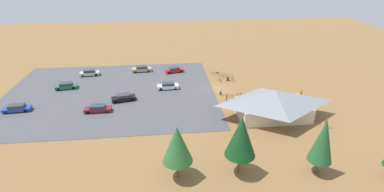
{
  "coord_description": "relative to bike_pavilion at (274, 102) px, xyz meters",
  "views": [
    {
      "loc": [
        11.67,
        56.57,
        24.87
      ],
      "look_at": [
        6.11,
        5.58,
        1.2
      ],
      "focal_mm": 27.3,
      "sensor_mm": 36.0,
      "label": 1
    }
  ],
  "objects": [
    {
      "name": "car_blue_back_corner",
      "position": [
        45.46,
        -6.91,
        -2.16
      ],
      "size": [
        4.87,
        2.13,
        1.34
      ],
      "color": "#1E42B2",
      "rests_on": "parking_lot_asphalt"
    },
    {
      "name": "car_maroon_far_end",
      "position": [
        30.82,
        -5.17,
        -2.17
      ],
      "size": [
        4.76,
        1.77,
        1.32
      ],
      "color": "maroon",
      "rests_on": "parking_lot_asphalt"
    },
    {
      "name": "bicycle_orange_trailside",
      "position": [
        3.01,
        -20.15,
        -2.51
      ],
      "size": [
        1.72,
        0.59,
        0.81
      ],
      "color": "black",
      "rests_on": "ground"
    },
    {
      "name": "pine_center",
      "position": [
        -0.38,
        15.08,
        1.96
      ],
      "size": [
        3.01,
        3.01,
        7.76
      ],
      "color": "brown",
      "rests_on": "ground"
    },
    {
      "name": "car_silver_by_curb",
      "position": [
        36.16,
        -24.38,
        -2.11
      ],
      "size": [
        4.61,
        2.19,
        1.47
      ],
      "color": "#BCBCC1",
      "rests_on": "parking_lot_asphalt"
    },
    {
      "name": "parking_lot_asphalt",
      "position": [
        29.79,
        -13.66,
        -2.86
      ],
      "size": [
        43.03,
        34.99,
        0.05
      ],
      "primitive_type": "cube",
      "color": "#4C4C51",
      "rests_on": "ground"
    },
    {
      "name": "car_tan_inner_stall",
      "position": [
        23.9,
        -25.85,
        -2.13
      ],
      "size": [
        4.79,
        2.15,
        1.41
      ],
      "color": "tan",
      "rests_on": "parking_lot_asphalt"
    },
    {
      "name": "bicycle_red_yard_right",
      "position": [
        4.32,
        -19.04,
        -2.53
      ],
      "size": [
        1.56,
        0.75,
        0.8
      ],
      "color": "black",
      "rests_on": "ground"
    },
    {
      "name": "bicycle_black_lone_east",
      "position": [
        6.58,
        -21.74,
        -2.49
      ],
      "size": [
        1.64,
        0.71,
        0.84
      ],
      "color": "black",
      "rests_on": "ground"
    },
    {
      "name": "ground",
      "position": [
        7.26,
        -13.19,
        -2.88
      ],
      "size": [
        160.0,
        160.0,
        0.0
      ],
      "primitive_type": "plane",
      "color": "olive",
      "rests_on": "ground"
    },
    {
      "name": "bicycle_teal_yard_left",
      "position": [
        3.54,
        -8.94,
        -2.51
      ],
      "size": [
        1.75,
        0.48,
        0.78
      ],
      "color": "black",
      "rests_on": "ground"
    },
    {
      "name": "bicycle_green_by_bin",
      "position": [
        4.73,
        -21.1,
        -2.52
      ],
      "size": [
        1.68,
        0.48,
        0.84
      ],
      "color": "black",
      "rests_on": "ground"
    },
    {
      "name": "pine_far_west",
      "position": [
        9.69,
        13.97,
        2.58
      ],
      "size": [
        3.88,
        3.88,
        8.14
      ],
      "color": "brown",
      "rests_on": "ground"
    },
    {
      "name": "bike_pavilion",
      "position": [
        0.0,
        0.0,
        0.0
      ],
      "size": [
        14.94,
        9.72,
        5.03
      ],
      "color": "beige",
      "rests_on": "ground"
    },
    {
      "name": "bicycle_orange_yard_center",
      "position": [
        -6.88,
        -7.28,
        -2.49
      ],
      "size": [
        1.49,
        1.03,
        0.9
      ],
      "color": "black",
      "rests_on": "ground"
    },
    {
      "name": "car_red_second_row",
      "position": [
        15.92,
        -24.5,
        -2.18
      ],
      "size": [
        4.68,
        2.76,
        1.29
      ],
      "color": "red",
      "rests_on": "parking_lot_asphalt"
    },
    {
      "name": "car_white_front_row",
      "position": [
        17.82,
        -14.3,
        -2.12
      ],
      "size": [
        4.55,
        1.97,
        1.44
      ],
      "color": "white",
      "rests_on": "parking_lot_asphalt"
    },
    {
      "name": "trash_bin",
      "position": [
        4.01,
        -17.62,
        -2.43
      ],
      "size": [
        0.6,
        0.6,
        0.9
      ],
      "primitive_type": "cylinder",
      "color": "brown",
      "rests_on": "ground"
    },
    {
      "name": "bicycle_blue_back_row",
      "position": [
        5.38,
        -8.68,
        -2.53
      ],
      "size": [
        1.62,
        0.61,
        0.78
      ],
      "color": "black",
      "rests_on": "ground"
    },
    {
      "name": "pine_west",
      "position": [
        17.5,
        13.95,
        2.02
      ],
      "size": [
        3.78,
        3.78,
        7.34
      ],
      "color": "brown",
      "rests_on": "ground"
    },
    {
      "name": "car_green_aisle_side",
      "position": [
        39.47,
        -16.76,
        -2.14
      ],
      "size": [
        4.58,
        2.39,
        1.39
      ],
      "color": "#1E6B3D",
      "rests_on": "parking_lot_asphalt"
    },
    {
      "name": "visitor_near_lot",
      "position": [
        7.2,
        -10.11,
        -1.99
      ],
      "size": [
        0.38,
        0.4,
        1.7
      ],
      "color": "#2D3347",
      "rests_on": "ground"
    },
    {
      "name": "lot_sign",
      "position": [
        6.42,
        -18.12,
        -1.47
      ],
      "size": [
        0.56,
        0.08,
        2.2
      ],
      "color": "#99999E",
      "rests_on": "ground"
    },
    {
      "name": "bicycle_purple_near_porch",
      "position": [
        2.93,
        -17.43,
        -2.5
      ],
      "size": [
        0.61,
        1.66,
        0.84
      ],
      "color": "black",
      "rests_on": "ground"
    },
    {
      "name": "bicycle_yellow_near_sign",
      "position": [
        -4.53,
        -7.97,
        -2.52
      ],
      "size": [
        0.76,
        1.48,
        0.82
      ],
      "color": "black",
      "rests_on": "ground"
    },
    {
      "name": "car_black_end_stall",
      "position": [
        26.66,
        -9.36,
        -2.15
      ],
      "size": [
        4.84,
        2.84,
        1.38
      ],
      "color": "black",
      "rests_on": "parking_lot_asphalt"
    },
    {
      "name": "bicycle_silver_lone_west",
      "position": [
        5.85,
        -17.47,
        -2.52
      ],
      "size": [
        0.5,
        1.74,
        0.77
      ],
      "color": "black",
      "rests_on": "ground"
    },
    {
      "name": "bicycle_white_front_row",
      "position": [
        -7.05,
        -5.29,
        -2.51
      ],
      "size": [
        0.77,
        1.55,
        0.83
      ],
      "color": "black",
      "rests_on": "ground"
    }
  ]
}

